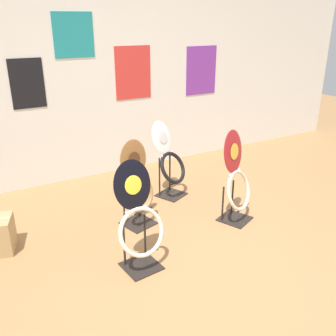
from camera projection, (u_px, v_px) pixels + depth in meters
name	position (u px, v px, depth m)	size (l,w,h in m)	color
ground_plane	(221.00, 273.00, 2.96)	(14.00, 14.00, 0.00)	#A37547
wall_back	(101.00, 70.00, 4.46)	(8.00, 0.07, 2.60)	silver
toilet_seat_display_white_plain	(169.00, 161.00, 4.13)	(0.45, 0.45, 0.84)	black
toilet_seat_display_woodgrain	(137.00, 186.00, 3.53)	(0.37, 0.34, 0.85)	black
toilet_seat_display_crimson_swirl	(236.00, 179.00, 3.60)	(0.43, 0.37, 0.91)	black
toilet_seat_display_jazz_black	(139.00, 222.00, 2.90)	(0.41, 0.32, 0.89)	black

